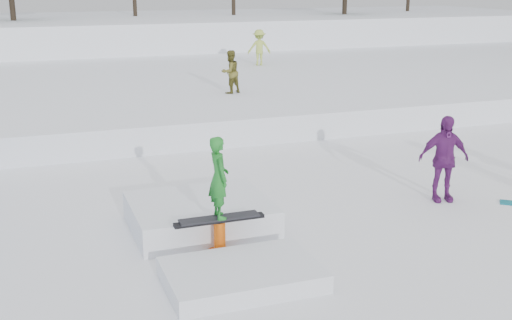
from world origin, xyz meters
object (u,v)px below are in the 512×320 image
object	(u,v)px
walker_ygreen	(259,47)
spectator_purple	(444,159)
walker_olive	(230,72)
jib_rail_feature	(211,226)

from	to	relation	value
walker_ygreen	spectator_purple	bearing A→B (deg)	96.06
walker_olive	jib_rail_feature	distance (m)	11.19
walker_olive	walker_ygreen	bearing A→B (deg)	-140.17
walker_olive	spectator_purple	bearing A→B (deg)	76.71
walker_olive	spectator_purple	size ratio (longest dim) A/B	0.79
walker_olive	walker_ygreen	distance (m)	7.48
jib_rail_feature	walker_olive	bearing A→B (deg)	70.33
walker_ygreen	jib_rail_feature	xyz separation A→B (m)	(-7.24, -17.09, -1.30)
walker_olive	walker_ygreen	world-z (taller)	walker_ygreen
jib_rail_feature	spectator_purple	bearing A→B (deg)	5.39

